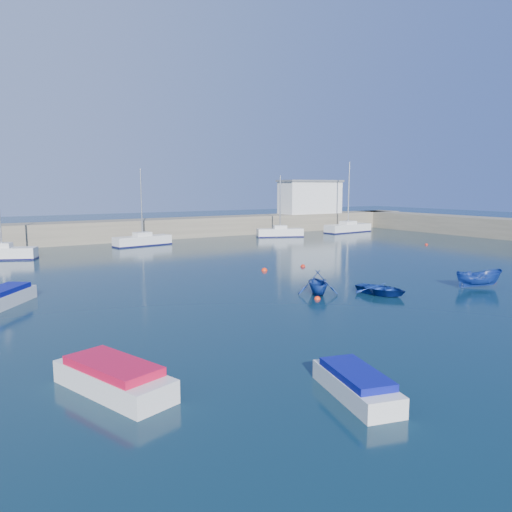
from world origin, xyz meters
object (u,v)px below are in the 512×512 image
motorboat_3 (356,384)px  dinghy_right (479,279)px  harbor_office (310,198)px  motorboat_1 (5,297)px  motorboat_0 (113,378)px  sailboat_5 (2,253)px  sailboat_8 (348,228)px  dinghy_left (318,282)px  sailboat_7 (280,232)px  sailboat_6 (143,240)px  dinghy_center (381,289)px

motorboat_3 → dinghy_right: size_ratio=1.28×
harbor_office → motorboat_1: size_ratio=2.25×
motorboat_0 → sailboat_5: bearing=71.7°
motorboat_1 → sailboat_8: bearing=63.1°
dinghy_left → dinghy_right: 11.57m
motorboat_0 → dinghy_right: dinghy_right is taller
sailboat_7 → motorboat_3: bearing=169.6°
sailboat_7 → sailboat_6: bearing=111.3°
sailboat_7 → sailboat_8: size_ratio=0.80×
harbor_office → motorboat_3: 64.64m
harbor_office → sailboat_8: (2.04, -6.73, -4.42)m
sailboat_8 → dinghy_left: (-31.76, -31.78, 0.10)m
sailboat_6 → motorboat_1: size_ratio=2.02×
harbor_office → motorboat_1: (-47.18, -30.98, -4.59)m
motorboat_1 → dinghy_right: 30.58m
sailboat_7 → motorboat_0: sailboat_7 is taller
harbor_office → sailboat_8: bearing=-73.1°
dinghy_center → dinghy_right: bearing=-29.4°
harbor_office → sailboat_7: 13.44m
motorboat_3 → dinghy_center: motorboat_3 is taller
dinghy_right → sailboat_8: bearing=-3.5°
sailboat_6 → dinghy_right: sailboat_6 is taller
motorboat_3 → dinghy_left: bearing=70.2°
sailboat_7 → motorboat_0: (-34.79, -40.00, -0.12)m
motorboat_3 → harbor_office: bearing=67.9°
sailboat_5 → dinghy_right: 41.78m
motorboat_1 → dinghy_center: 23.05m
motorboat_1 → motorboat_3: 22.25m
sailboat_5 → sailboat_6: sailboat_6 is taller
motorboat_1 → motorboat_3: size_ratio=1.06×
dinghy_center → dinghy_right: size_ratio=1.04×
sailboat_8 → motorboat_1: 54.87m
dinghy_center → motorboat_1: bearing=140.6°
dinghy_right → dinghy_center: bearing=101.6°
sailboat_5 → dinghy_left: size_ratio=2.78×
sailboat_8 → dinghy_left: sailboat_8 is taller
sailboat_5 → motorboat_0: size_ratio=1.61×
sailboat_7 → motorboat_1: (-36.54, -24.09, -0.13)m
sailboat_6 → dinghy_left: sailboat_6 is taller
motorboat_0 → dinghy_center: (19.12, 6.12, -0.16)m
sailboat_5 → dinghy_right: size_ratio=2.51×
sailboat_7 → dinghy_left: sailboat_7 is taller
sailboat_7 → dinghy_left: (-19.08, -31.62, 0.15)m
sailboat_7 → dinghy_center: sailboat_7 is taller
sailboat_8 → motorboat_1: bearing=110.7°
sailboat_5 → motorboat_3: (6.67, -41.17, -0.20)m
sailboat_5 → dinghy_right: sailboat_5 is taller
dinghy_center → dinghy_right: 7.62m
dinghy_left → motorboat_0: bearing=-122.8°
harbor_office → dinghy_center: size_ratio=2.95×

